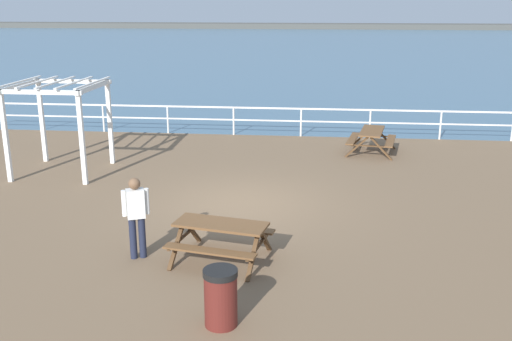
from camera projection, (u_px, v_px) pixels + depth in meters
ground_plane at (241, 207)px, 14.77m from camera, size 30.00×24.00×0.20m
sea_band at (301, 46)px, 65.11m from camera, size 142.00×90.00×0.01m
distant_shoreline at (308, 29)px, 106.16m from camera, size 142.00×6.00×1.80m
seaward_railing at (267, 115)px, 21.93m from camera, size 23.07×0.07×1.08m
picnic_table_near_left at (221, 232)px, 11.37m from camera, size 2.06×1.84×0.80m
picnic_table_far_left at (372, 136)px, 19.46m from camera, size 1.82×2.04×0.80m
visitor at (136, 213)px, 11.37m from camera, size 0.50×0.33×1.66m
lattice_pergola at (58, 106)px, 16.89m from camera, size 2.46×2.58×2.70m
litter_bin at (221, 297)px, 9.09m from camera, size 0.55×0.55×0.95m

